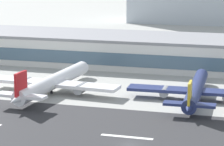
% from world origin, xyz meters
% --- Properties ---
extents(ground_plane, '(1400.00, 1400.00, 0.00)m').
position_xyz_m(ground_plane, '(0.00, 0.00, 0.00)').
color(ground_plane, '#9E9E99').
extents(runway_strip, '(800.00, 42.27, 0.08)m').
position_xyz_m(runway_strip, '(0.00, 4.84, 0.04)').
color(runway_strip, '#2D2D30').
rests_on(runway_strip, ground_plane).
extents(runway_centreline_dash_4, '(12.00, 1.20, 0.01)m').
position_xyz_m(runway_centreline_dash_4, '(-1.82, 4.84, 0.09)').
color(runway_centreline_dash_4, white).
rests_on(runway_centreline_dash_4, runway_strip).
extents(terminal_building, '(172.23, 29.50, 11.00)m').
position_xyz_m(terminal_building, '(-11.72, 84.78, 5.51)').
color(terminal_building, silver).
rests_on(terminal_building, ground_plane).
extents(airliner_red_tail_gate_1, '(41.00, 48.42, 10.11)m').
position_xyz_m(airliner_red_tail_gate_1, '(-32.76, 36.55, 3.22)').
color(airliner_red_tail_gate_1, white).
rests_on(airliner_red_tail_gate_1, ground_plane).
extents(airliner_gold_tail_gate_2, '(38.68, 43.91, 9.16)m').
position_xyz_m(airliner_gold_tail_gate_2, '(9.08, 39.72, 2.92)').
color(airliner_gold_tail_gate_2, navy).
rests_on(airliner_gold_tail_gate_2, ground_plane).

